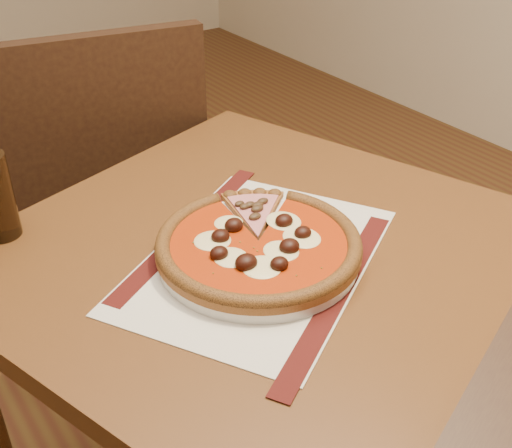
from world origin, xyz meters
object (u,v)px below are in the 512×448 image
(table, at_px, (263,295))
(chair_far, at_px, (106,188))
(pizza, at_px, (259,243))
(plate, at_px, (259,253))

(table, relative_size, chair_far, 1.05)
(chair_far, distance_m, pizza, 0.74)
(chair_far, height_order, plate, chair_far)
(chair_far, xyz_separation_m, pizza, (-0.03, -0.70, 0.23))
(chair_far, distance_m, plate, 0.73)
(pizza, bearing_deg, plate, 61.43)
(chair_far, bearing_deg, table, 100.80)
(chair_far, height_order, pizza, chair_far)
(plate, bearing_deg, table, 43.92)
(plate, bearing_deg, pizza, -118.57)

